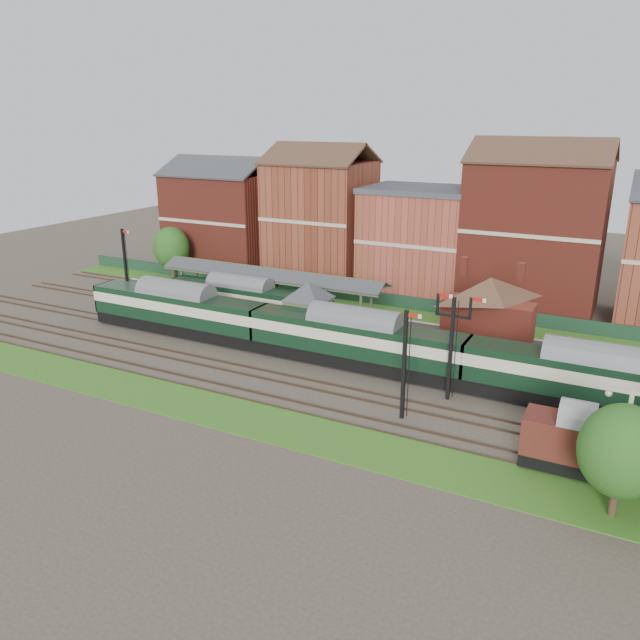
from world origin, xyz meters
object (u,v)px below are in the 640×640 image
at_px(signal_box, 309,311).
at_px(platform_railcar, 240,299).
at_px(goods_van_a, 574,442).
at_px(dmu_train, 355,339).
at_px(semaphore_bracket, 452,342).

relative_size(signal_box, platform_railcar, 0.36).
relative_size(signal_box, goods_van_a, 1.03).
bearing_deg(platform_railcar, dmu_train, -22.17).
distance_m(signal_box, semaphore_bracket, 16.16).
height_order(signal_box, goods_van_a, signal_box).
distance_m(signal_box, goods_van_a, 27.38).
bearing_deg(platform_railcar, goods_van_a, -24.34).
distance_m(signal_box, dmu_train, 6.98).
xyz_separation_m(platform_railcar, goods_van_a, (34.27, -15.50, -0.26)).
relative_size(dmu_train, goods_van_a, 9.71).
bearing_deg(goods_van_a, signal_box, 153.39).
height_order(platform_railcar, goods_van_a, platform_railcar).
height_order(dmu_train, platform_railcar, dmu_train).
bearing_deg(semaphore_bracket, dmu_train, 164.30).
bearing_deg(semaphore_bracket, signal_box, 159.08).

